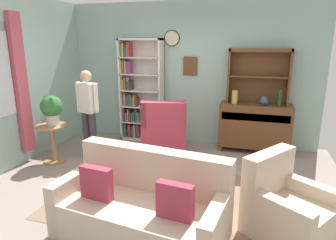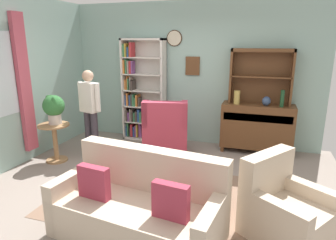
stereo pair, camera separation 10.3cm
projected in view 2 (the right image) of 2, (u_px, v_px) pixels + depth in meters
ground_plane at (157, 186)px, 4.37m from camera, size 5.40×4.60×0.02m
wall_back at (192, 74)px, 5.96m from camera, size 5.00×0.09×2.80m
wall_left at (6, 83)px, 4.70m from camera, size 0.16×4.20×2.80m
area_rug at (164, 197)px, 4.03m from camera, size 2.89×1.93×0.01m
bookshelf at (141, 93)px, 6.20m from camera, size 0.90×0.30×2.10m
sideboard at (257, 126)px, 5.55m from camera, size 1.30×0.45×0.92m
sideboard_hutch at (261, 69)px, 5.38m from camera, size 1.10×0.26×1.00m
vase_tall at (237, 97)px, 5.45m from camera, size 0.11×0.11×0.25m
vase_round at (266, 101)px, 5.32m from camera, size 0.15×0.15×0.17m
bottle_wine at (282, 99)px, 5.21m from camera, size 0.07×0.07×0.30m
couch_floral at (140, 208)px, 3.20m from camera, size 1.90×1.08×0.90m
armchair_floral at (285, 211)px, 3.18m from camera, size 1.07×1.06×0.88m
wingback_chair at (166, 135)px, 5.40m from camera, size 0.95×0.97×1.05m
plant_stand at (55, 139)px, 5.14m from camera, size 0.52×0.52×0.67m
potted_plant_large at (53, 107)px, 5.04m from camera, size 0.36×0.36×0.50m
person_reading at (90, 107)px, 5.31m from camera, size 0.52×0.29×1.56m
coffee_table at (183, 175)px, 3.89m from camera, size 0.80×0.50×0.42m
book_stack at (187, 168)px, 3.81m from camera, size 0.21×0.16×0.09m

